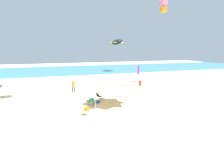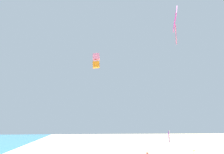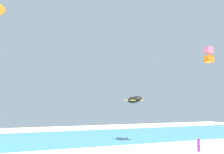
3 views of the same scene
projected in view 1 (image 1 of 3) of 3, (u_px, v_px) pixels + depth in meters
ground at (98, 105)px, 21.16m from camera, size 120.00×120.00×0.10m
ocean_strip at (64, 70)px, 53.97m from camera, size 120.00×24.06×0.02m
canopy_tent at (110, 80)px, 21.29m from camera, size 4.10×4.11×2.86m
beach_umbrella at (8, 82)px, 24.18m from camera, size 1.96×1.96×2.32m
folding_chair_right_of_tent at (86, 110)px, 17.85m from camera, size 0.61×0.69×0.82m
folding_chair_near_cooler at (99, 96)px, 23.02m from camera, size 0.77×0.71×0.82m
folding_chair_left_of_tent at (91, 101)px, 20.93m from camera, size 0.55×0.64×0.82m
cooler_box at (98, 101)px, 21.83m from camera, size 0.70×0.74×0.40m
banner_flag at (137, 77)px, 25.35m from camera, size 0.36×0.06×3.86m
person_beachcomber at (73, 85)px, 27.19m from camera, size 0.40×0.40×1.67m
person_by_tent at (140, 84)px, 27.81m from camera, size 0.44×0.40×1.66m
kite_turtle_black at (117, 42)px, 51.07m from camera, size 3.77×4.22×1.93m
kite_box_pink at (164, 6)px, 33.25m from camera, size 0.92×0.98×1.99m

